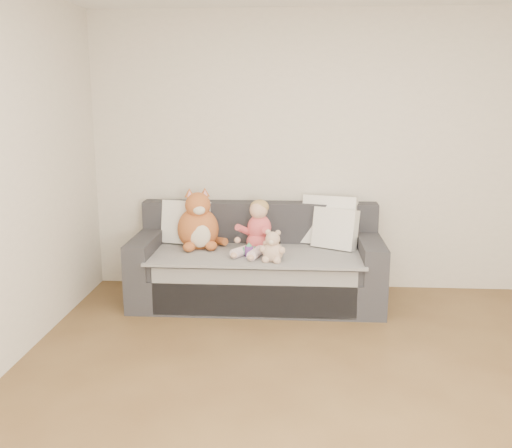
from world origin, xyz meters
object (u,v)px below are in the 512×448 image
Objects in this scene: teddy_bear at (273,249)px; sippy_cup at (249,249)px; toddler at (257,230)px; plush_cat at (198,225)px; sofa at (257,267)px.

sippy_cup is at bearing 157.57° from teddy_bear.
toddler is 0.83× the size of plush_cat.
toddler is at bearing 69.68° from sippy_cup.
plush_cat reaches higher than toddler.
teddy_bear is at bearing -42.64° from toddler.
plush_cat is at bearing 176.48° from sofa.
sofa is at bearing 76.59° from sippy_cup.
sofa is 3.83× the size of plush_cat.
toddler reaches higher than teddy_bear.
sofa is at bearing 114.80° from toddler.
teddy_bear is 2.26× the size of sippy_cup.
sippy_cup is at bearing -103.41° from sofa.
teddy_bear is (0.15, -0.38, 0.27)m from sofa.
sofa is 17.97× the size of sippy_cup.
sippy_cup is at bearing -45.19° from plush_cat.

